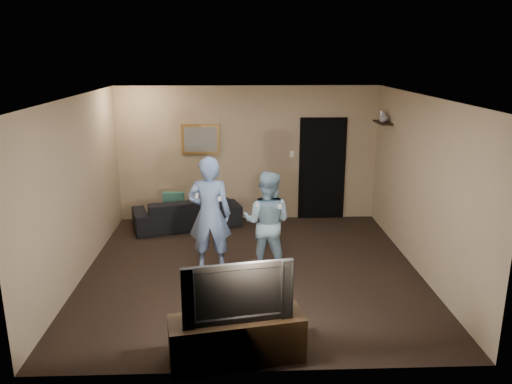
{
  "coord_description": "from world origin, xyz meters",
  "views": [
    {
      "loc": [
        -0.21,
        -6.97,
        3.18
      ],
      "look_at": [
        0.07,
        0.3,
        1.15
      ],
      "focal_mm": 35.0,
      "sensor_mm": 36.0,
      "label": 1
    }
  ],
  "objects_px": {
    "sofa": "(187,212)",
    "wii_player_right": "(267,222)",
    "tv_console": "(237,339)",
    "wii_player_left": "(210,215)",
    "television": "(236,289)"
  },
  "relations": [
    {
      "from": "sofa",
      "to": "television",
      "type": "relative_size",
      "value": 1.72
    },
    {
      "from": "wii_player_right",
      "to": "sofa",
      "type": "bearing_deg",
      "value": 124.32
    },
    {
      "from": "wii_player_left",
      "to": "sofa",
      "type": "bearing_deg",
      "value": 105.33
    },
    {
      "from": "wii_player_left",
      "to": "wii_player_right",
      "type": "height_order",
      "value": "wii_player_left"
    },
    {
      "from": "tv_console",
      "to": "wii_player_right",
      "type": "bearing_deg",
      "value": 68.34
    },
    {
      "from": "sofa",
      "to": "wii_player_right",
      "type": "height_order",
      "value": "wii_player_right"
    },
    {
      "from": "sofa",
      "to": "television",
      "type": "height_order",
      "value": "television"
    },
    {
      "from": "television",
      "to": "wii_player_left",
      "type": "xyz_separation_m",
      "value": [
        -0.39,
        2.34,
        0.04
      ]
    },
    {
      "from": "tv_console",
      "to": "sofa",
      "type": "bearing_deg",
      "value": 91.91
    },
    {
      "from": "television",
      "to": "wii_player_left",
      "type": "bearing_deg",
      "value": 89.21
    },
    {
      "from": "tv_console",
      "to": "wii_player_left",
      "type": "xyz_separation_m",
      "value": [
        -0.39,
        2.34,
        0.63
      ]
    },
    {
      "from": "wii_player_left",
      "to": "television",
      "type": "bearing_deg",
      "value": -80.52
    },
    {
      "from": "tv_console",
      "to": "wii_player_right",
      "type": "distance_m",
      "value": 2.38
    },
    {
      "from": "wii_player_right",
      "to": "television",
      "type": "bearing_deg",
      "value": -101.39
    },
    {
      "from": "wii_player_left",
      "to": "wii_player_right",
      "type": "relative_size",
      "value": 1.14
    }
  ]
}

